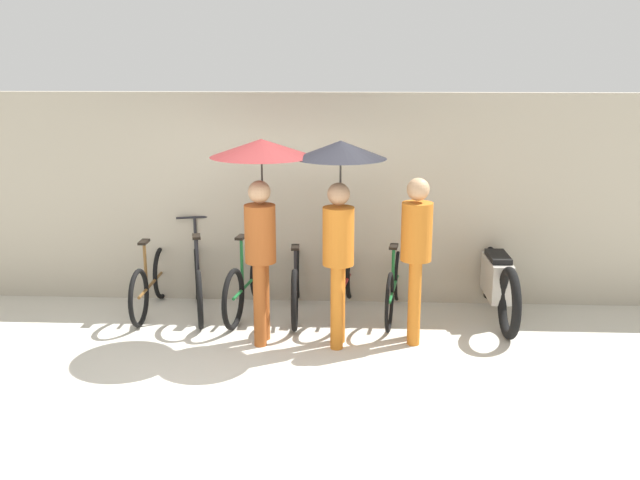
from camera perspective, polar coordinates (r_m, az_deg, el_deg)
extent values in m
plane|color=beige|center=(6.88, -5.52, -10.77)|extent=(30.00, 30.00, 0.00)
cube|color=#B2A893|center=(8.62, -3.61, 3.30)|extent=(12.03, 0.12, 2.53)
torus|color=black|center=(9.08, -12.55, -2.55)|extent=(0.06, 0.66, 0.66)
torus|color=black|center=(8.19, -14.29, -4.51)|extent=(0.06, 0.66, 0.66)
cylinder|color=brown|center=(8.63, -13.38, -3.48)|extent=(0.04, 0.97, 0.04)
cylinder|color=brown|center=(8.40, -13.80, -2.06)|extent=(0.04, 0.04, 0.55)
cube|color=black|center=(8.32, -13.91, -0.15)|extent=(0.09, 0.20, 0.03)
cylinder|color=brown|center=(8.99, -12.67, -0.48)|extent=(0.04, 0.04, 0.68)
cylinder|color=brown|center=(8.91, -12.79, 1.63)|extent=(0.44, 0.03, 0.03)
torus|color=black|center=(8.93, -9.81, -2.71)|extent=(0.21, 0.65, 0.66)
torus|color=black|center=(8.00, -9.60, -4.73)|extent=(0.21, 0.65, 0.66)
cylinder|color=black|center=(8.46, -9.71, -3.66)|extent=(0.27, 0.96, 0.04)
cylinder|color=black|center=(8.21, -9.77, -1.95)|extent=(0.04, 0.04, 0.63)
cube|color=black|center=(8.12, -9.87, 0.28)|extent=(0.14, 0.22, 0.03)
cylinder|color=black|center=(8.83, -9.91, -0.48)|extent=(0.04, 0.04, 0.72)
cylinder|color=black|center=(8.74, -10.01, 1.79)|extent=(0.43, 0.13, 0.03)
torus|color=black|center=(8.86, -4.86, -2.57)|extent=(0.16, 0.69, 0.69)
torus|color=black|center=(7.91, -6.95, -4.72)|extent=(0.16, 0.69, 0.69)
cylinder|color=#19662D|center=(8.39, -5.84, -3.58)|extent=(0.19, 1.04, 0.04)
cylinder|color=#19662D|center=(8.13, -6.27, -1.94)|extent=(0.04, 0.04, 0.61)
cube|color=black|center=(8.05, -6.33, 0.23)|extent=(0.12, 0.21, 0.03)
cylinder|color=#19662D|center=(8.76, -4.91, -0.22)|extent=(0.04, 0.04, 0.75)
cylinder|color=#19662D|center=(8.68, -4.96, 2.17)|extent=(0.44, 0.09, 0.03)
torus|color=black|center=(8.87, -1.83, -2.49)|extent=(0.10, 0.69, 0.69)
torus|color=black|center=(7.83, -2.04, -4.82)|extent=(0.10, 0.69, 0.69)
cylinder|color=black|center=(8.35, -1.93, -3.58)|extent=(0.09, 1.09, 0.04)
cylinder|color=black|center=(8.09, -1.98, -2.36)|extent=(0.04, 0.04, 0.49)
cube|color=black|center=(8.02, -2.00, -0.59)|extent=(0.10, 0.20, 0.03)
cylinder|color=black|center=(8.78, -1.84, -0.34)|extent=(0.04, 0.04, 0.69)
cylinder|color=black|center=(8.70, -1.86, 1.85)|extent=(0.44, 0.05, 0.03)
torus|color=black|center=(8.87, 2.49, -2.52)|extent=(0.14, 0.69, 0.69)
torus|color=black|center=(7.86, 1.46, -4.75)|extent=(0.14, 0.69, 0.69)
cylinder|color=maroon|center=(8.36, 2.01, -3.57)|extent=(0.17, 1.06, 0.04)
cylinder|color=maroon|center=(8.10, 1.84, -2.04)|extent=(0.04, 0.04, 0.58)
cube|color=black|center=(8.02, 1.86, 0.04)|extent=(0.11, 0.21, 0.03)
cylinder|color=maroon|center=(8.77, 2.52, -0.38)|extent=(0.04, 0.04, 0.69)
cylinder|color=maroon|center=(8.69, 2.54, 1.81)|extent=(0.44, 0.08, 0.03)
torus|color=black|center=(8.85, 6.26, -2.70)|extent=(0.14, 0.66, 0.67)
torus|color=black|center=(7.82, 5.58, -4.99)|extent=(0.14, 0.66, 0.67)
cylinder|color=#19662D|center=(8.33, 5.94, -3.77)|extent=(0.19, 1.07, 0.04)
cylinder|color=#19662D|center=(8.08, 5.86, -2.42)|extent=(0.04, 0.04, 0.52)
cube|color=black|center=(8.00, 5.91, -0.52)|extent=(0.12, 0.21, 0.03)
cylinder|color=#19662D|center=(8.75, 6.32, -0.49)|extent=(0.04, 0.04, 0.70)
cylinder|color=#19662D|center=(8.67, 6.39, 1.76)|extent=(0.44, 0.09, 0.03)
cylinder|color=#9E4C1E|center=(7.40, -4.85, -5.24)|extent=(0.13, 0.13, 0.88)
cylinder|color=#9E4C1E|center=(7.57, -4.55, -4.79)|extent=(0.13, 0.13, 0.88)
cylinder|color=#9E4C1E|center=(7.27, -4.81, 0.50)|extent=(0.32, 0.32, 0.60)
sphere|color=tan|center=(7.18, -4.89, 3.86)|extent=(0.23, 0.23, 0.23)
cylinder|color=#332D28|center=(7.32, -4.64, 3.81)|extent=(0.02, 0.02, 0.74)
cone|color=#591919|center=(7.25, -4.71, 7.36)|extent=(1.05, 1.05, 0.18)
cylinder|color=#C66B1E|center=(7.30, 1.35, -5.47)|extent=(0.13, 0.13, 0.88)
cylinder|color=#C66B1E|center=(7.47, 1.53, -5.01)|extent=(0.13, 0.13, 0.88)
cylinder|color=#C66B1E|center=(7.17, 1.48, 0.31)|extent=(0.32, 0.32, 0.60)
sphere|color=tan|center=(7.08, 1.50, 3.70)|extent=(0.23, 0.23, 0.23)
cylinder|color=#332D28|center=(7.22, 1.64, 3.65)|extent=(0.02, 0.02, 0.73)
cone|color=black|center=(7.15, 1.66, 7.24)|extent=(0.93, 0.93, 0.18)
cylinder|color=#C66B1E|center=(7.47, 7.57, -5.09)|extent=(0.13, 0.13, 0.89)
cylinder|color=#C66B1E|center=(7.64, 7.54, -4.64)|extent=(0.13, 0.13, 0.89)
cylinder|color=#C66B1E|center=(7.34, 7.74, 0.67)|extent=(0.32, 0.32, 0.61)
sphere|color=tan|center=(7.25, 7.86, 4.04)|extent=(0.23, 0.23, 0.23)
torus|color=black|center=(9.07, 13.11, -2.21)|extent=(0.11, 0.78, 0.78)
torus|color=black|center=(7.86, 14.89, -4.90)|extent=(0.11, 0.78, 0.78)
cube|color=#ADA89E|center=(8.44, 13.97, -2.94)|extent=(0.25, 0.72, 0.44)
cube|color=black|center=(8.37, 14.07, -1.30)|extent=(0.23, 0.50, 0.06)
cylinder|color=#B2B2B7|center=(8.93, 13.31, 1.18)|extent=(0.58, 0.04, 0.03)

